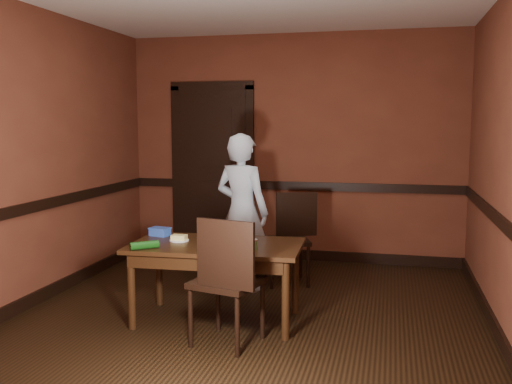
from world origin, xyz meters
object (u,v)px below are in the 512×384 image
at_px(sauce_jar, 253,244).
at_px(food_tub, 160,232).
at_px(chair_far, 287,239).
at_px(cheese_saucer, 179,238).
at_px(sandwich_plate, 216,243).
at_px(person, 242,212).
at_px(chair_near, 227,280).
at_px(dining_table, 217,282).

height_order(sauce_jar, food_tub, sauce_jar).
relative_size(chair_far, cheese_saucer, 5.63).
bearing_deg(sandwich_plate, person, 92.98).
relative_size(chair_near, sandwich_plate, 3.53).
relative_size(sandwich_plate, sauce_jar, 3.37).
relative_size(sauce_jar, food_tub, 0.42).
bearing_deg(dining_table, chair_near, -66.45).
distance_m(chair_near, sauce_jar, 0.39).
bearing_deg(chair_far, sandwich_plate, -125.34).
height_order(chair_near, sandwich_plate, chair_near).
height_order(person, sauce_jar, person).
xyz_separation_m(chair_near, person, (-0.25, 1.40, 0.29)).
relative_size(dining_table, cheese_saucer, 8.53).
distance_m(person, sandwich_plate, 1.03).
bearing_deg(cheese_saucer, person, 71.57).
height_order(dining_table, person, person).
relative_size(dining_table, food_tub, 7.20).
distance_m(dining_table, chair_far, 1.31).
height_order(chair_far, food_tub, chair_far).
xyz_separation_m(sauce_jar, cheese_saucer, (-0.69, 0.17, -0.02)).
xyz_separation_m(dining_table, food_tub, (-0.58, 0.20, 0.37)).
xyz_separation_m(sauce_jar, food_tub, (-0.93, 0.34, -0.00)).
distance_m(dining_table, chair_near, 0.52).
distance_m(person, cheese_saucer, 0.98).
distance_m(dining_table, sandwich_plate, 0.36).
bearing_deg(sauce_jar, sandwich_plate, 167.31).
bearing_deg(sauce_jar, food_tub, 160.04).
height_order(cheese_saucer, food_tub, food_tub).
xyz_separation_m(chair_far, person, (-0.40, -0.30, 0.31)).
bearing_deg(food_tub, person, 66.21).
xyz_separation_m(person, sauce_jar, (0.38, -1.10, -0.08)).
bearing_deg(chair_near, chair_far, -81.01).
bearing_deg(chair_far, food_tub, -152.69).
relative_size(chair_far, person, 0.60).
distance_m(chair_far, food_tub, 1.44).
bearing_deg(chair_far, dining_table, -126.96).
bearing_deg(chair_far, sauce_jar, -111.30).
distance_m(chair_near, food_tub, 1.05).
distance_m(chair_far, sandwich_plate, 1.38).
height_order(chair_near, cheese_saucer, chair_near).
relative_size(dining_table, chair_near, 1.44).
bearing_deg(chair_near, cheese_saucer, -26.59).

